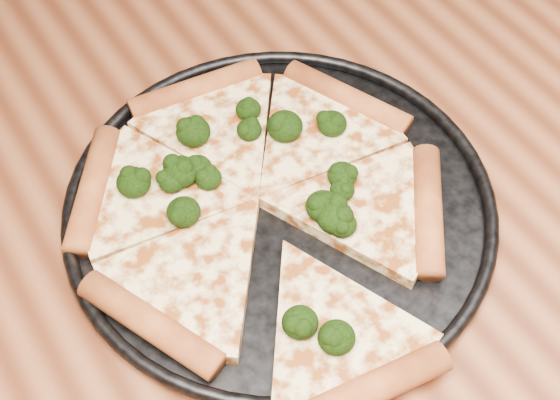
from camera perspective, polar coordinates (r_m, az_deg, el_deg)
dining_table at (r=0.70m, az=-1.75°, el=-11.81°), size 1.20×0.90×0.75m
pizza_pan at (r=0.66m, az=0.00°, el=-0.43°), size 0.35×0.35×0.02m
pizza at (r=0.65m, az=-1.22°, el=-0.46°), size 0.32×0.35×0.02m
broccoli_florets at (r=0.65m, az=-1.54°, el=0.94°), size 0.20×0.25×0.02m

